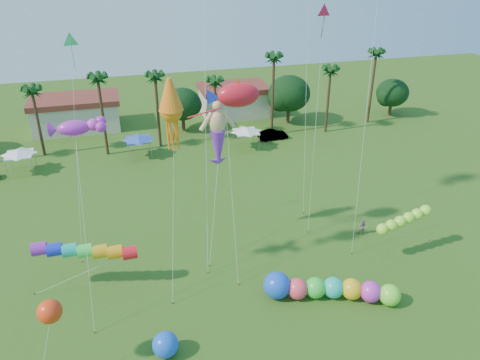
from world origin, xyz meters
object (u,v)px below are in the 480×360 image
object	(u,v)px
caterpillar_inflatable	(326,289)
blue_ball	(165,345)
car_b	(273,135)
spectator_b	(363,227)

from	to	relation	value
caterpillar_inflatable	blue_ball	bearing A→B (deg)	-149.26
car_b	caterpillar_inflatable	distance (m)	33.16
car_b	caterpillar_inflatable	world-z (taller)	caterpillar_inflatable
spectator_b	blue_ball	world-z (taller)	blue_ball
spectator_b	caterpillar_inflatable	bearing A→B (deg)	-95.24
car_b	caterpillar_inflatable	size ratio (longest dim) A/B	0.40
car_b	spectator_b	bearing A→B (deg)	178.37
caterpillar_inflatable	blue_ball	size ratio (longest dim) A/B	5.73
spectator_b	car_b	bearing A→B (deg)	129.81
car_b	spectator_b	distance (m)	25.18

